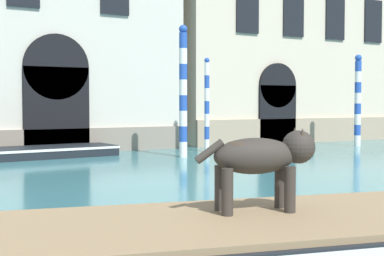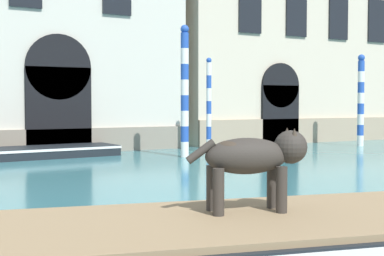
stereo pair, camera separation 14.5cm
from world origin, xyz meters
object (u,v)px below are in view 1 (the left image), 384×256
Objects in this scene: dog_on_deck at (263,157)px; mooring_pole_1 at (183,91)px; mooring_pole_0 at (358,100)px; mooring_pole_3 at (207,105)px; boat_foreground at (317,245)px; boat_moored_near_palazzo at (17,153)px.

mooring_pole_1 reaches higher than dog_on_deck.
mooring_pole_0 is 1.11× the size of mooring_pole_3.
mooring_pole_1 reaches higher than mooring_pole_3.
boat_foreground is 1.71× the size of mooring_pole_1.
mooring_pole_0 is at bearing -11.22° from boat_moored_near_palazzo.
mooring_pole_3 is at bearing 37.77° from mooring_pole_1.
boat_foreground is 13.90m from boat_moored_near_palazzo.
mooring_pole_1 is at bearing 81.58° from dog_on_deck.
mooring_pole_0 reaches higher than boat_moored_near_palazzo.
boat_moored_near_palazzo is 1.91× the size of mooring_pole_3.
mooring_pole_1 reaches higher than boat_moored_near_palazzo.
boat_moored_near_palazzo is 6.90m from mooring_pole_3.
dog_on_deck is 0.19× the size of boat_moored_near_palazzo.
dog_on_deck is at bearing -95.40° from boat_moored_near_palazzo.
boat_foreground is 14.55m from mooring_pole_3.
boat_foreground reaches higher than boat_moored_near_palazzo.
mooring_pole_1 is 2.13m from mooring_pole_3.
boat_foreground is at bearing -111.10° from mooring_pole_1.
mooring_pole_1 is (5.00, 11.48, 0.97)m from dog_on_deck.
mooring_pole_0 is 7.07m from mooring_pole_3.
mooring_pole_0 is (13.68, 12.19, 0.69)m from dog_on_deck.
dog_on_deck reaches higher than boat_moored_near_palazzo.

